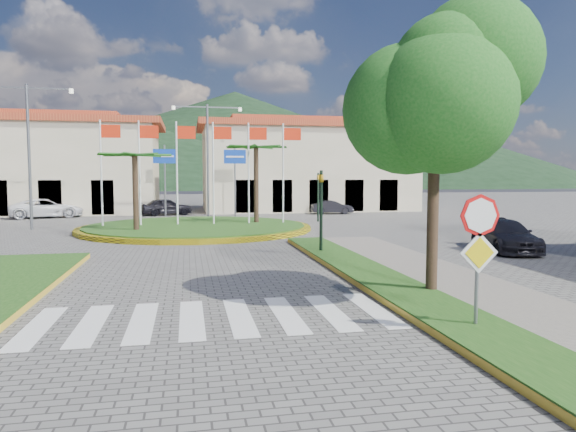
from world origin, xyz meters
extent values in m
plane|color=#5E5B59|center=(0.00, 0.00, 0.00)|extent=(160.00, 160.00, 0.00)
cube|color=gray|center=(6.00, 2.00, 0.07)|extent=(4.00, 28.00, 0.15)
cube|color=#184714|center=(4.80, 2.00, 0.09)|extent=(1.60, 28.00, 0.18)
cube|color=silver|center=(0.00, 4.00, 0.01)|extent=(8.00, 3.00, 0.01)
cylinder|color=yellow|center=(0.00, 22.00, 0.12)|extent=(12.70, 12.70, 0.24)
cylinder|color=#184714|center=(0.00, 22.00, 0.15)|extent=(12.00, 12.00, 0.30)
cylinder|color=black|center=(-3.00, 20.00, 2.02)|extent=(0.28, 0.28, 4.05)
cylinder|color=black|center=(3.50, 23.00, 2.34)|extent=(0.28, 0.28, 4.68)
cylinder|color=silver|center=(-5.00, 22.50, 3.00)|extent=(0.10, 0.10, 6.00)
cube|color=red|center=(-4.45, 22.50, 5.40)|extent=(1.00, 0.03, 0.70)
cylinder|color=silver|center=(-3.00, 22.50, 3.00)|extent=(0.10, 0.10, 6.00)
cube|color=red|center=(-2.45, 22.50, 5.40)|extent=(1.00, 0.03, 0.70)
cylinder|color=silver|center=(-1.00, 22.50, 3.00)|extent=(0.10, 0.10, 6.00)
cube|color=red|center=(-0.45, 22.50, 5.40)|extent=(1.00, 0.03, 0.70)
cylinder|color=silver|center=(1.00, 22.50, 3.00)|extent=(0.10, 0.10, 6.00)
cube|color=red|center=(1.55, 22.50, 5.40)|extent=(1.00, 0.03, 0.70)
cylinder|color=silver|center=(3.00, 22.50, 3.00)|extent=(0.10, 0.10, 6.00)
cube|color=red|center=(3.55, 22.50, 5.40)|extent=(1.00, 0.03, 0.70)
cylinder|color=silver|center=(5.00, 22.50, 3.00)|extent=(0.10, 0.10, 6.00)
cube|color=red|center=(5.55, 22.50, 5.40)|extent=(1.00, 0.03, 0.70)
cylinder|color=slate|center=(4.90, 2.00, 1.25)|extent=(0.07, 0.07, 2.50)
cylinder|color=red|center=(4.90, 1.95, 2.25)|extent=(0.80, 0.03, 0.80)
cube|color=yellow|center=(4.90, 1.94, 1.55)|extent=(0.78, 0.03, 0.78)
cylinder|color=black|center=(5.50, 5.00, 2.20)|extent=(0.28, 0.28, 4.40)
ellipsoid|color=#155216|center=(5.50, 5.00, 5.20)|extent=(3.60, 3.60, 3.20)
cylinder|color=black|center=(4.50, 12.00, 1.60)|extent=(0.12, 0.12, 3.20)
imported|color=gold|center=(4.50, 12.00, 2.60)|extent=(0.15, 0.18, 0.90)
cylinder|color=black|center=(8.00, 26.00, 1.60)|extent=(0.12, 0.12, 3.20)
imported|color=gold|center=(8.00, 26.00, 2.60)|extent=(0.18, 0.15, 0.90)
cylinder|color=slate|center=(-2.00, 31.00, 2.60)|extent=(0.12, 0.12, 5.20)
cube|color=#103AB2|center=(-2.00, 30.94, 4.40)|extent=(1.60, 0.05, 1.00)
cylinder|color=slate|center=(3.00, 31.00, 2.60)|extent=(0.12, 0.12, 5.20)
cube|color=#103AB2|center=(3.00, 30.94, 4.40)|extent=(1.60, 0.05, 1.00)
cylinder|color=slate|center=(1.00, 30.00, 4.00)|extent=(0.16, 0.16, 8.00)
cube|color=slate|center=(-0.20, 30.00, 7.80)|extent=(2.40, 0.08, 0.08)
cube|color=slate|center=(2.20, 30.00, 7.80)|extent=(2.40, 0.08, 0.08)
cylinder|color=slate|center=(-9.00, 24.00, 4.00)|extent=(0.16, 0.16, 8.00)
cube|color=slate|center=(-10.20, 24.00, 7.80)|extent=(2.40, 0.08, 0.08)
cube|color=slate|center=(-7.80, 24.00, 7.80)|extent=(2.40, 0.08, 0.08)
cube|color=#C3BA94|center=(-14.00, 38.00, 3.50)|extent=(22.00, 9.00, 7.00)
cube|color=#A2341F|center=(-14.00, 38.00, 7.25)|extent=(23.32, 9.54, 0.50)
cube|color=#A2341F|center=(-14.00, 38.00, 7.75)|extent=(16.50, 4.95, 0.60)
cube|color=#C3BA94|center=(10.00, 38.00, 3.50)|extent=(18.00, 9.00, 7.00)
cube|color=#A2341F|center=(10.00, 38.00, 7.25)|extent=(19.08, 9.54, 0.50)
cube|color=#A2341F|center=(10.00, 38.00, 7.75)|extent=(13.50, 4.95, 0.60)
cone|color=black|center=(15.00, 160.00, 15.00)|extent=(180.00, 180.00, 30.00)
cone|color=black|center=(70.00, 135.00, 9.00)|extent=(120.00, 120.00, 18.00)
cone|color=black|center=(-10.00, 130.00, 8.00)|extent=(110.00, 110.00, 16.00)
imported|color=white|center=(-10.38, 32.60, 0.68)|extent=(5.36, 3.57, 1.37)
imported|color=black|center=(-2.05, 33.57, 0.65)|extent=(4.11, 2.52, 1.31)
imported|color=black|center=(10.76, 32.30, 0.54)|extent=(3.31, 1.29, 1.07)
imported|color=black|center=(12.00, 11.59, 0.62)|extent=(2.64, 4.52, 1.23)
camera|label=1|loc=(-0.45, -6.70, 2.98)|focal=32.00mm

